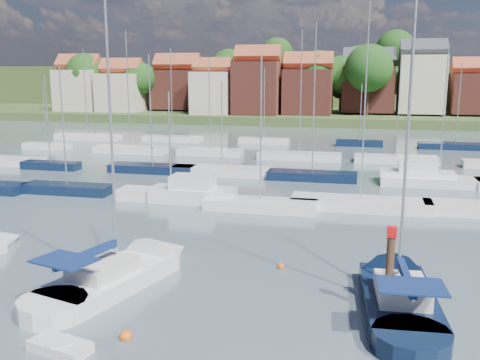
# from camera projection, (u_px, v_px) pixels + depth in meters

# --- Properties ---
(ground) EXTENTS (260.00, 260.00, 0.00)m
(ground) POSITION_uv_depth(u_px,v_px,m) (289.00, 164.00, 62.20)
(ground) COLOR #495B64
(ground) RESTS_ON ground
(sailboat_centre) EXTENTS (6.19, 12.10, 15.89)m
(sailboat_centre) POSITION_uv_depth(u_px,v_px,m) (130.00, 271.00, 27.89)
(sailboat_centre) COLOR silver
(sailboat_centre) RESTS_ON ground
(sailboat_navy) EXTENTS (3.83, 11.82, 16.13)m
(sailboat_navy) POSITION_uv_depth(u_px,v_px,m) (395.00, 290.00, 25.48)
(sailboat_navy) COLOR black
(sailboat_navy) RESTS_ON ground
(tender) EXTENTS (2.65, 1.68, 0.53)m
(tender) POSITION_uv_depth(u_px,v_px,m) (60.00, 347.00, 20.57)
(tender) COLOR silver
(tender) RESTS_ON ground
(timber_piling) EXTENTS (0.40, 0.40, 6.29)m
(timber_piling) POSITION_uv_depth(u_px,v_px,m) (388.00, 293.00, 23.59)
(timber_piling) COLOR #4C331E
(timber_piling) RESTS_ON ground
(buoy_c) EXTENTS (0.53, 0.53, 0.53)m
(buoy_c) POSITION_uv_depth(u_px,v_px,m) (77.00, 313.00, 23.93)
(buoy_c) COLOR #D85914
(buoy_c) RESTS_ON ground
(buoy_d) EXTENTS (0.54, 0.54, 0.54)m
(buoy_d) POSITION_uv_depth(u_px,v_px,m) (126.00, 339.00, 21.59)
(buoy_d) COLOR #D85914
(buoy_d) RESTS_ON ground
(buoy_e) EXTENTS (0.42, 0.42, 0.42)m
(buoy_e) POSITION_uv_depth(u_px,v_px,m) (281.00, 268.00, 29.33)
(buoy_e) COLOR #D85914
(buoy_e) RESTS_ON ground
(marina_field) EXTENTS (79.62, 41.41, 15.93)m
(marina_field) POSITION_uv_depth(u_px,v_px,m) (301.00, 168.00, 57.06)
(marina_field) COLOR silver
(marina_field) RESTS_ON ground
(far_shore_town) EXTENTS (212.46, 90.00, 22.27)m
(far_shore_town) POSITION_uv_depth(u_px,v_px,m) (341.00, 93.00, 149.36)
(far_shore_town) COLOR #3F4E27
(far_shore_town) RESTS_ON ground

